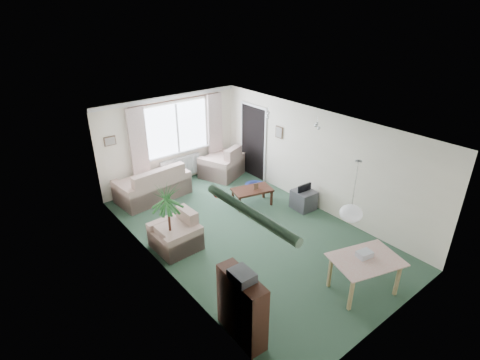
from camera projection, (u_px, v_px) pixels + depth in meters
ground at (249, 232)px, 8.13m from camera, size 6.50×6.50×0.00m
window at (177, 128)px, 9.86m from camera, size 1.80×0.03×1.30m
curtain_rod at (176, 100)px, 9.47m from camera, size 2.60×0.03×0.03m
curtain_left at (139, 147)px, 9.25m from camera, size 0.45×0.08×2.00m
curtain_right at (215, 129)px, 10.54m from camera, size 0.45×0.08×2.00m
radiator at (180, 167)px, 10.31m from camera, size 1.20×0.10×0.55m
doorway at (253, 142)px, 10.36m from camera, size 0.03×0.95×2.00m
pendant_lamp at (351, 213)px, 5.98m from camera, size 0.36×0.36×0.36m
tinsel_garland at (250, 213)px, 4.44m from camera, size 1.60×1.60×0.12m
bauble_cluster_a at (268, 113)px, 8.53m from camera, size 0.20×0.20×0.20m
bauble_cluster_b at (317, 123)px, 7.85m from camera, size 0.20×0.20×0.20m
wall_picture_back at (110, 141)px, 8.83m from camera, size 0.28×0.03×0.22m
wall_picture_right at (279, 132)px, 9.41m from camera, size 0.03×0.24×0.30m
sofa at (152, 182)px, 9.39m from camera, size 1.84×1.08×0.88m
armchair_corner at (221, 161)px, 10.56m from camera, size 1.30×1.27×0.91m
armchair_left at (175, 231)px, 7.48m from camera, size 0.85×0.89×0.77m
coffee_table at (252, 197)px, 9.15m from camera, size 1.05×0.75×0.43m
photo_frame at (256, 186)px, 9.01m from camera, size 0.12×0.05×0.16m
bookshelf at (242, 307)px, 5.42m from camera, size 0.35×0.91×1.09m
hifi_box at (242, 276)px, 5.10m from camera, size 0.29×0.36×0.14m
houseplant at (169, 220)px, 7.16m from camera, size 0.71×0.71×1.51m
dining_table at (363, 275)px, 6.37m from camera, size 1.20×0.97×0.65m
gift_box at (364, 255)px, 6.26m from camera, size 0.28×0.22×0.12m
tv_cube at (304, 200)px, 8.97m from camera, size 0.50×0.54×0.46m
pet_bed at (255, 187)px, 10.00m from camera, size 0.70×0.70×0.11m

